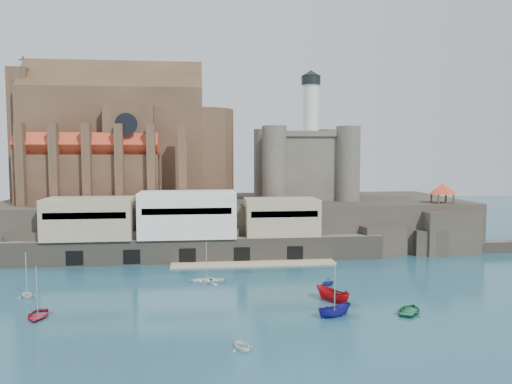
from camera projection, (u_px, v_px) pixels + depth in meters
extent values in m
plane|color=#194455|center=(253.00, 292.00, 73.09)|extent=(300.00, 300.00, 0.00)
cube|color=black|center=(234.00, 221.00, 112.32)|extent=(100.00, 34.00, 10.00)
cube|color=black|center=(35.00, 247.00, 91.91)|extent=(9.00, 5.00, 6.00)
cube|color=black|center=(124.00, 245.00, 93.69)|extent=(9.00, 5.00, 6.00)
cube|color=black|center=(214.00, 243.00, 95.58)|extent=(9.00, 5.00, 6.00)
cube|color=black|center=(301.00, 242.00, 97.47)|extent=(9.00, 5.00, 6.00)
cube|color=black|center=(380.00, 240.00, 99.24)|extent=(9.00, 5.00, 6.00)
cube|color=#615A4E|center=(199.00, 249.00, 94.31)|extent=(70.00, 6.00, 4.50)
cube|color=tan|center=(254.00, 263.00, 91.13)|extent=(30.00, 4.00, 0.40)
cube|color=black|center=(75.00, 258.00, 89.04)|extent=(3.00, 0.40, 2.60)
cube|color=black|center=(132.00, 257.00, 90.15)|extent=(3.00, 0.40, 2.60)
cube|color=black|center=(188.00, 255.00, 91.27)|extent=(3.00, 0.40, 2.60)
cube|color=black|center=(242.00, 254.00, 92.38)|extent=(3.00, 0.40, 2.60)
cube|color=black|center=(295.00, 253.00, 93.49)|extent=(3.00, 0.40, 2.60)
cube|color=#9B8E69|center=(90.00, 218.00, 92.60)|extent=(16.00, 9.00, 7.50)
cube|color=silver|center=(188.00, 214.00, 94.56)|extent=(18.00, 9.00, 8.50)
cube|color=#9B8E69|center=(281.00, 217.00, 96.62)|extent=(14.00, 8.00, 7.00)
cube|color=#452F20|center=(116.00, 145.00, 110.06)|extent=(38.00, 14.00, 24.00)
cube|color=#452F20|center=(115.00, 90.00, 109.11)|extent=(38.00, 13.01, 13.01)
cylinder|color=#452F20|center=(203.00, 154.00, 112.33)|extent=(14.00, 14.00, 20.00)
cube|color=#452F20|center=(135.00, 154.00, 110.66)|extent=(10.00, 20.00, 20.00)
cube|color=#452F20|center=(89.00, 179.00, 100.76)|extent=(28.00, 5.00, 10.00)
cube|color=#452F20|center=(106.00, 175.00, 119.58)|extent=(28.00, 5.00, 10.00)
cube|color=#BD3920|center=(88.00, 147.00, 100.24)|extent=(28.00, 5.66, 5.66)
cube|color=#BD3920|center=(106.00, 147.00, 119.06)|extent=(28.00, 5.66, 5.66)
cube|color=#452F20|center=(26.00, 136.00, 107.79)|extent=(4.00, 10.00, 28.00)
cylinder|color=black|center=(126.00, 124.00, 98.25)|extent=(4.40, 0.30, 4.40)
cube|color=#452F20|center=(21.00, 165.00, 96.22)|extent=(1.60, 2.20, 16.00)
cube|color=#452F20|center=(54.00, 165.00, 96.90)|extent=(1.60, 2.20, 16.00)
cube|color=#452F20|center=(87.00, 165.00, 97.59)|extent=(1.60, 2.20, 16.00)
cube|color=#452F20|center=(119.00, 165.00, 98.28)|extent=(1.60, 2.20, 16.00)
cube|color=#452F20|center=(151.00, 165.00, 98.97)|extent=(1.60, 2.20, 16.00)
cube|color=#452F20|center=(183.00, 165.00, 99.66)|extent=(1.60, 2.20, 16.00)
cube|color=#4A443A|center=(304.00, 167.00, 114.14)|extent=(16.00, 16.00, 14.00)
cube|color=#4A443A|center=(304.00, 135.00, 113.55)|extent=(17.00, 17.00, 1.20)
cylinder|color=#4A443A|center=(274.00, 164.00, 105.24)|extent=(5.20, 5.20, 16.00)
cylinder|color=#4A443A|center=(348.00, 164.00, 107.02)|extent=(5.20, 5.20, 16.00)
cylinder|color=#4A443A|center=(264.00, 162.00, 121.09)|extent=(5.20, 5.20, 16.00)
cylinder|color=#4A443A|center=(329.00, 162.00, 122.87)|extent=(5.20, 5.20, 16.00)
cylinder|color=silver|center=(311.00, 111.00, 115.31)|extent=(3.60, 3.60, 12.00)
cylinder|color=black|center=(311.00, 80.00, 114.75)|extent=(4.40, 4.40, 2.00)
cone|color=black|center=(311.00, 73.00, 114.63)|extent=(4.60, 4.60, 1.40)
cube|color=black|center=(441.00, 230.00, 103.17)|extent=(12.00, 10.00, 8.70)
cube|color=black|center=(429.00, 242.00, 99.90)|extent=(6.00, 5.00, 5.00)
cube|color=black|center=(459.00, 235.00, 105.82)|extent=(5.00, 4.00, 6.00)
cube|color=#452F20|center=(442.00, 209.00, 102.81)|extent=(4.20, 4.20, 0.30)
cylinder|color=#452F20|center=(438.00, 202.00, 100.94)|extent=(0.36, 0.36, 3.20)
cylinder|color=#452F20|center=(453.00, 202.00, 101.29)|extent=(0.36, 0.36, 3.20)
cylinder|color=#452F20|center=(431.00, 201.00, 104.11)|extent=(0.36, 0.36, 3.20)
cylinder|color=#452F20|center=(446.00, 201.00, 104.46)|extent=(0.36, 0.36, 3.20)
pyramid|color=#BD3920|center=(443.00, 189.00, 102.49)|extent=(6.40, 6.40, 2.20)
imported|color=maroon|center=(38.00, 317.00, 61.89)|extent=(3.62, 1.33, 4.97)
imported|color=white|center=(242.00, 349.00, 51.85)|extent=(3.04, 2.54, 3.02)
imported|color=navy|center=(334.00, 316.00, 62.16)|extent=(2.32, 2.29, 4.72)
imported|color=#186B37|center=(410.00, 312.00, 63.78)|extent=(3.71, 3.12, 5.31)
imported|color=white|center=(27.00, 297.00, 70.29)|extent=(3.17, 2.70, 3.15)
imported|color=#AE0A0E|center=(332.00, 301.00, 68.51)|extent=(2.98, 2.99, 5.62)
imported|color=white|center=(207.00, 282.00, 78.54)|extent=(1.56, 4.03, 5.50)
imported|color=navy|center=(328.00, 285.00, 76.85)|extent=(2.59, 2.84, 2.81)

